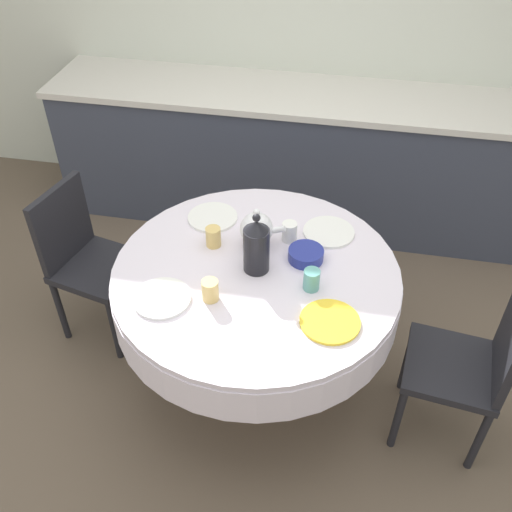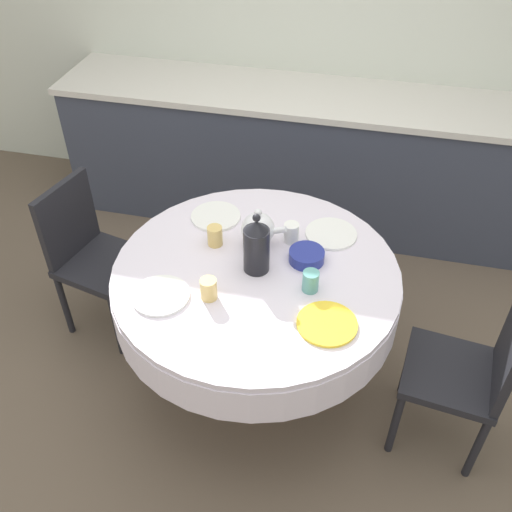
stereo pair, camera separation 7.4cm
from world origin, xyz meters
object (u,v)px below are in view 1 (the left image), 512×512
(chair_left, at_px, (472,362))
(coffee_carafe, at_px, (257,246))
(chair_right, at_px, (86,256))
(teapot, at_px, (257,229))

(chair_left, height_order, coffee_carafe, coffee_carafe)
(chair_right, distance_m, teapot, 0.99)
(chair_left, xyz_separation_m, teapot, (-1.01, 0.30, 0.35))
(chair_right, height_order, coffee_carafe, coffee_carafe)
(coffee_carafe, bearing_deg, chair_right, 167.42)
(coffee_carafe, relative_size, teapot, 1.40)
(teapot, bearing_deg, chair_right, 177.11)
(chair_right, xyz_separation_m, teapot, (0.93, -0.05, 0.35))
(chair_left, relative_size, coffee_carafe, 2.97)
(teapot, bearing_deg, chair_left, -16.73)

